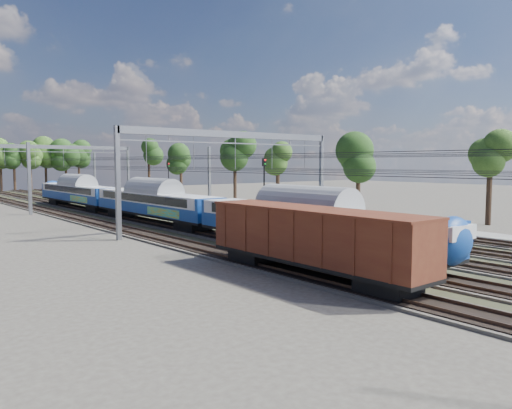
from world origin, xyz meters
TOP-DOWN VIEW (x-y plane):
  - track_bed at (-0.00, 45.00)m, footprint 21.00×130.00m
  - platform at (12.00, 20.00)m, footprint 3.00×70.00m
  - catenary at (0.33, 52.69)m, footprint 25.65×130.00m
  - tree_belt at (7.26, 91.25)m, footprint 39.31×100.37m
  - emu_train at (-4.50, 37.15)m, footprint 3.06×64.62m
  - freight_boxcar at (-9.00, 11.21)m, footprint 2.88×13.91m
  - worker at (5.17, 91.89)m, footprint 0.66×0.80m
  - signal_near at (5.20, 32.02)m, footprint 0.45×0.41m
  - signal_far at (10.92, 62.15)m, footprint 0.41×0.37m

SIDE VIEW (x-z plane):
  - track_bed at x=0.00m, z-range -0.07..0.27m
  - platform at x=12.00m, z-range 0.00..0.30m
  - worker at x=5.17m, z-range 0.00..1.89m
  - freight_boxcar at x=-9.00m, z-range 0.39..3.98m
  - emu_train at x=-4.50m, z-range 0.40..4.86m
  - signal_far at x=10.92m, z-range 0.82..6.96m
  - signal_near at x=5.20m, z-range 0.87..7.42m
  - catenary at x=0.33m, z-range 1.90..10.90m
  - tree_belt at x=7.26m, z-range 2.29..14.24m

